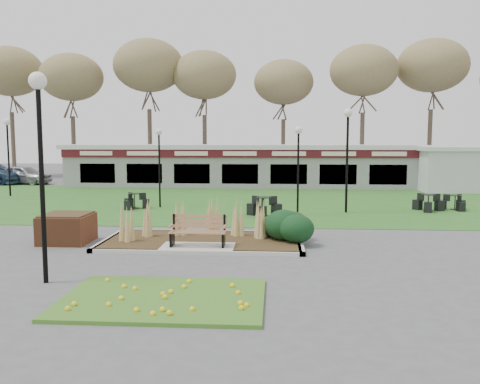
# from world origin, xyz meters

# --- Properties ---
(ground) EXTENTS (100.00, 100.00, 0.00)m
(ground) POSITION_xyz_m (0.00, 0.00, 0.00)
(ground) COLOR #515154
(ground) RESTS_ON ground
(lawn) EXTENTS (34.00, 16.00, 0.02)m
(lawn) POSITION_xyz_m (0.00, 12.00, 0.01)
(lawn) COLOR #27641F
(lawn) RESTS_ON ground
(flower_bed) EXTENTS (4.20, 3.00, 0.16)m
(flower_bed) POSITION_xyz_m (0.00, -4.60, 0.07)
(flower_bed) COLOR #3C6D1F
(flower_bed) RESTS_ON ground
(planting_bed) EXTENTS (6.75, 3.40, 1.27)m
(planting_bed) POSITION_xyz_m (1.27, 1.35, 0.37)
(planting_bed) COLOR #322614
(planting_bed) RESTS_ON ground
(park_bench) EXTENTS (1.70, 0.66, 0.93)m
(park_bench) POSITION_xyz_m (0.00, 0.25, 0.59)
(park_bench) COLOR #A16E48
(park_bench) RESTS_ON ground
(brick_planter) EXTENTS (1.50, 1.50, 0.95)m
(brick_planter) POSITION_xyz_m (-4.40, 1.00, 0.48)
(brick_planter) COLOR brown
(brick_planter) RESTS_ON ground
(food_pavilion) EXTENTS (24.60, 3.40, 2.90)m
(food_pavilion) POSITION_xyz_m (0.00, 19.96, 1.48)
(food_pavilion) COLOR gray
(food_pavilion) RESTS_ON ground
(service_hut) EXTENTS (4.40, 3.40, 2.83)m
(service_hut) POSITION_xyz_m (13.50, 18.00, 1.45)
(service_hut) COLOR silver
(service_hut) RESTS_ON ground
(tree_backdrop) EXTENTS (47.24, 5.24, 10.36)m
(tree_backdrop) POSITION_xyz_m (0.00, 28.00, 8.36)
(tree_backdrop) COLOR #47382B
(tree_backdrop) RESTS_ON ground
(lamp_post_near_left) EXTENTS (0.40, 0.40, 4.86)m
(lamp_post_near_left) POSITION_xyz_m (-3.04, -3.50, 3.54)
(lamp_post_near_left) COLOR black
(lamp_post_near_left) RESTS_ON ground
(lamp_post_mid_left) EXTENTS (0.32, 0.32, 3.82)m
(lamp_post_mid_left) POSITION_xyz_m (-3.26, 9.35, 2.78)
(lamp_post_mid_left) COLOR black
(lamp_post_mid_left) RESTS_ON ground
(lamp_post_mid_right) EXTENTS (0.32, 0.32, 3.87)m
(lamp_post_mid_right) POSITION_xyz_m (3.30, 7.27, 2.82)
(lamp_post_mid_right) COLOR black
(lamp_post_mid_right) RESTS_ON ground
(lamp_post_far_right) EXTENTS (0.39, 0.39, 4.68)m
(lamp_post_far_right) POSITION_xyz_m (5.53, 8.24, 3.41)
(lamp_post_far_right) COLOR black
(lamp_post_far_right) RESTS_ON ground
(lamp_post_far_left) EXTENTS (0.37, 0.37, 4.46)m
(lamp_post_far_left) POSITION_xyz_m (-13.01, 13.47, 3.25)
(lamp_post_far_left) COLOR black
(lamp_post_far_left) RESTS_ON ground
(bistro_set_a) EXTENTS (1.32, 1.31, 0.72)m
(bistro_set_a) POSITION_xyz_m (-4.36, 8.81, 0.26)
(bistro_set_a) COLOR black
(bistro_set_a) RESTS_ON ground
(bistro_set_b) EXTENTS (1.56, 1.42, 0.83)m
(bistro_set_b) POSITION_xyz_m (1.83, 6.83, 0.30)
(bistro_set_b) COLOR black
(bistro_set_b) RESTS_ON ground
(bistro_set_c) EXTENTS (1.37, 1.40, 0.76)m
(bistro_set_c) POSITION_xyz_m (9.38, 8.97, 0.27)
(bistro_set_c) COLOR black
(bistro_set_c) RESTS_ON ground
(bistro_set_d) EXTENTS (1.28, 1.23, 0.69)m
(bistro_set_d) POSITION_xyz_m (10.73, 9.41, 0.25)
(bistro_set_d) COLOR black
(bistro_set_d) RESTS_ON ground
(car_silver) EXTENTS (4.36, 2.53, 1.40)m
(car_silver) POSITION_xyz_m (-15.99, 21.00, 0.70)
(car_silver) COLOR #A6A5AA
(car_silver) RESTS_ON ground
(car_black) EXTENTS (4.91, 2.98, 1.53)m
(car_black) POSITION_xyz_m (-8.89, 22.85, 0.76)
(car_black) COLOR black
(car_black) RESTS_ON ground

